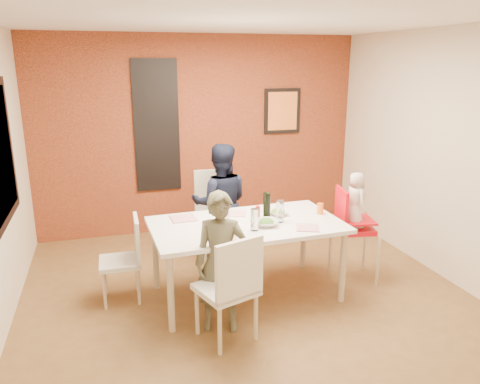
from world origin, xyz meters
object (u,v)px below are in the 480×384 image
object	(u,v)px
dining_table	(246,229)
toddler	(356,200)
high_chair	(351,226)
paper_towel_roll	(224,214)
chair_far	(216,208)
chair_left	(127,254)
chair_near	(232,284)
wine_bottle	(267,206)
child_far	(221,203)
child_near	(221,263)

from	to	relation	value
dining_table	toddler	size ratio (longest dim) A/B	3.19
high_chair	paper_towel_roll	xyz separation A→B (m)	(-1.43, -0.04, 0.28)
chair_far	high_chair	world-z (taller)	chair_far
chair_left	toddler	distance (m)	2.44
dining_table	chair_near	world-z (taller)	chair_near
dining_table	wine_bottle	world-z (taller)	wine_bottle
dining_table	chair_far	size ratio (longest dim) A/B	1.84
dining_table	paper_towel_roll	size ratio (longest dim) A/B	8.02
child_far	wine_bottle	bearing A→B (deg)	118.89
dining_table	toddler	xyz separation A→B (m)	(1.23, 0.02, 0.20)
child_near	child_far	distance (m)	1.52
chair_near	chair_left	size ratio (longest dim) A/B	1.13
dining_table	high_chair	distance (m)	1.20
wine_bottle	paper_towel_roll	distance (m)	0.46
dining_table	child_far	distance (m)	0.94
dining_table	chair_far	world-z (taller)	chair_far
chair_far	chair_left	world-z (taller)	chair_far
child_near	wine_bottle	xyz separation A→B (m)	(0.63, 0.59, 0.29)
chair_near	chair_left	xyz separation A→B (m)	(-0.79, 1.04, -0.06)
high_chair	toddler	xyz separation A→B (m)	(0.03, -0.01, 0.29)
chair_far	toddler	xyz separation A→B (m)	(1.25, -1.17, 0.33)
chair_left	child_far	size ratio (longest dim) A/B	0.60
chair_near	chair_left	bearing A→B (deg)	-71.22
chair_far	paper_towel_roll	world-z (taller)	chair_far
chair_far	child_far	world-z (taller)	child_far
child_near	paper_towel_roll	bearing A→B (deg)	89.65
chair_left	high_chair	xyz separation A→B (m)	(2.36, -0.23, 0.14)
paper_towel_roll	dining_table	bearing A→B (deg)	0.98
dining_table	high_chair	world-z (taller)	high_chair
chair_left	child_far	xyz separation A→B (m)	(1.13, 0.67, 0.24)
dining_table	toddler	distance (m)	1.24
toddler	wine_bottle	distance (m)	0.99
dining_table	chair_far	xyz separation A→B (m)	(-0.03, 1.19, -0.13)
chair_left	dining_table	bearing A→B (deg)	78.62
chair_near	chair_far	distance (m)	2.00
child_far	dining_table	bearing A→B (deg)	104.21
high_chair	paper_towel_roll	world-z (taller)	high_chair
wine_bottle	high_chair	bearing A→B (deg)	-1.29
dining_table	high_chair	bearing A→B (deg)	1.52
chair_far	wine_bottle	world-z (taller)	wine_bottle
chair_left	high_chair	world-z (taller)	high_chair
chair_near	paper_towel_roll	world-z (taller)	paper_towel_roll
child_near	paper_towel_roll	size ratio (longest dim) A/B	5.34
toddler	paper_towel_roll	world-z (taller)	toddler
chair_near	wine_bottle	distance (m)	1.10
paper_towel_roll	toddler	bearing A→B (deg)	1.06
dining_table	wine_bottle	xyz separation A→B (m)	(0.23, 0.05, 0.21)
chair_far	wine_bottle	distance (m)	1.22
chair_near	high_chair	bearing A→B (deg)	-171.27
chair_far	high_chair	size ratio (longest dim) A/B	1.00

